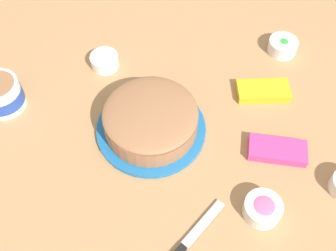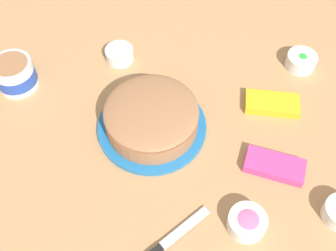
{
  "view_description": "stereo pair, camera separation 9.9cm",
  "coord_description": "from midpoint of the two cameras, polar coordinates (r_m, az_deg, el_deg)",
  "views": [
    {
      "loc": [
        -0.22,
        -0.56,
        0.92
      ],
      "look_at": [
        -0.02,
        0.01,
        0.04
      ],
      "focal_mm": 43.31,
      "sensor_mm": 36.0,
      "label": 1
    },
    {
      "loc": [
        -0.12,
        -0.58,
        0.92
      ],
      "look_at": [
        -0.02,
        0.01,
        0.04
      ],
      "focal_mm": 43.31,
      "sensor_mm": 36.0,
      "label": 2
    }
  ],
  "objects": [
    {
      "name": "frosting_tub",
      "position": [
        1.22,
        -18.62,
        6.74
      ],
      "size": [
        0.12,
        0.12,
        0.09
      ],
      "color": "white",
      "rests_on": "ground_plane"
    },
    {
      "name": "sprinkle_bowl_green",
      "position": [
        1.31,
        20.36,
        8.47
      ],
      "size": [
        0.09,
        0.09,
        0.04
      ],
      "color": "white",
      "rests_on": "ground_plane"
    },
    {
      "name": "candy_box_upper",
      "position": [
        1.08,
        17.34,
        -5.62
      ],
      "size": [
        0.16,
        0.13,
        0.03
      ],
      "primitive_type": "cube",
      "rotation": [
        0.0,
        0.0,
        -0.48
      ],
      "color": "#E53D8E",
      "rests_on": "ground_plane"
    },
    {
      "name": "frosted_cake",
      "position": [
        1.07,
        0.3,
        0.79
      ],
      "size": [
        0.3,
        0.3,
        0.09
      ],
      "color": "#1E6BB2",
      "rests_on": "ground_plane"
    },
    {
      "name": "ground_plane",
      "position": [
        1.09,
        3.82,
        -1.58
      ],
      "size": [
        1.54,
        1.54,
        0.0
      ],
      "primitive_type": "plane",
      "color": "tan"
    },
    {
      "name": "spreading_knife",
      "position": [
        0.96,
        2.19,
        -16.91
      ],
      "size": [
        0.21,
        0.13,
        0.01
      ],
      "color": "silver",
      "rests_on": "ground_plane"
    },
    {
      "name": "sprinkle_bowl_pink",
      "position": [
        0.98,
        14.0,
        -13.26
      ],
      "size": [
        0.09,
        0.09,
        0.04
      ],
      "color": "white",
      "rests_on": "ground_plane"
    },
    {
      "name": "candy_box_lower",
      "position": [
        1.19,
        16.77,
        2.8
      ],
      "size": [
        0.16,
        0.11,
        0.02
      ],
      "primitive_type": "cube",
      "rotation": [
        0.0,
        0.0,
        -0.29
      ],
      "color": "yellow",
      "rests_on": "ground_plane"
    },
    {
      "name": "sprinkle_bowl_rainbow",
      "position": [
        1.25,
        -4.59,
        9.86
      ],
      "size": [
        0.09,
        0.09,
        0.04
      ],
      "color": "white",
      "rests_on": "ground_plane"
    }
  ]
}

